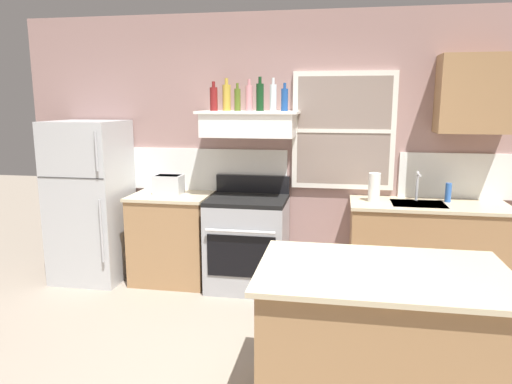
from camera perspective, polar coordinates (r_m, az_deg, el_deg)
back_wall at (r=4.83m, az=3.07°, el=5.18°), size 5.40×0.11×2.70m
refrigerator at (r=5.15m, az=-19.39°, el=-1.04°), size 0.70×0.72×1.64m
counter_left_of_stove at (r=4.94m, az=-10.11°, el=-5.46°), size 0.79×0.63×0.91m
toaster at (r=4.86m, az=-10.55°, el=0.94°), size 0.30×0.20×0.19m
stove_range at (r=4.70m, az=-1.01°, el=-6.04°), size 0.76×0.69×1.09m
range_hood_shelf at (r=4.59m, az=-0.83°, el=8.29°), size 0.96×0.52×0.24m
bottle_red_label_wine at (r=4.65m, az=-5.15°, el=11.22°), size 0.07×0.07×0.28m
bottle_champagne_gold_foil at (r=4.68m, az=-3.59°, el=11.40°), size 0.08×0.08×0.31m
bottle_olive_oil_square at (r=4.59m, az=-2.26°, el=11.16°), size 0.06×0.06×0.26m
bottle_rose_pink at (r=4.56m, az=-0.84°, el=11.37°), size 0.07×0.07×0.30m
bottle_dark_green_wine at (r=4.53m, az=0.48°, el=11.48°), size 0.07×0.07×0.32m
bottle_clear_tall at (r=4.54m, az=2.09°, el=11.42°), size 0.06×0.06×0.31m
bottle_blue_liqueur at (r=4.50m, az=3.48°, el=11.15°), size 0.07×0.07×0.26m
counter_right_with_sink at (r=4.73m, az=19.90°, el=-6.68°), size 1.43×0.63×0.91m
sink_faucet at (r=4.66m, az=18.99°, el=1.07°), size 0.03×0.17×0.28m
paper_towel_roll at (r=4.53m, az=14.14°, el=0.55°), size 0.11×0.11×0.27m
dish_soap_bottle at (r=4.73m, az=22.26°, el=-0.06°), size 0.06×0.06×0.18m
kitchen_island at (r=2.93m, az=14.72°, el=-17.41°), size 1.40×0.90×0.91m
upper_cabinet_right at (r=4.74m, az=24.99°, el=10.71°), size 0.64×0.32×0.70m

